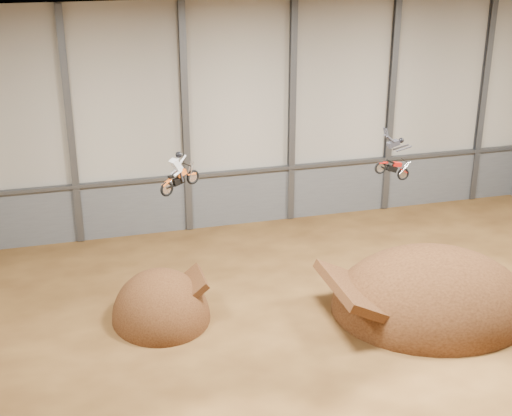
{
  "coord_description": "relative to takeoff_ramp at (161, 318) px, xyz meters",
  "views": [
    {
      "loc": [
        -10.34,
        -26.06,
        17.8
      ],
      "look_at": [
        -1.98,
        4.0,
        5.42
      ],
      "focal_mm": 50.0,
      "sensor_mm": 36.0,
      "label": 1
    }
  ],
  "objects": [
    {
      "name": "floor",
      "position": [
        6.67,
        -4.4,
        0.0
      ],
      "size": [
        40.0,
        40.0,
        0.0
      ],
      "primitive_type": "plane",
      "color": "#4B2E14",
      "rests_on": "ground"
    },
    {
      "name": "ceiling",
      "position": [
        6.67,
        -4.4,
        14.0
      ],
      "size": [
        40.0,
        40.0,
        0.0
      ],
      "primitive_type": "plane",
      "color": "black",
      "rests_on": "back_wall"
    },
    {
      "name": "lower_band_back",
      "position": [
        6.67,
        10.5,
        1.75
      ],
      "size": [
        39.8,
        0.18,
        3.5
      ],
      "primitive_type": "cube",
      "color": "#5B5E63",
      "rests_on": "ground"
    },
    {
      "name": "landing_ramp",
      "position": [
        13.14,
        -2.62,
        0.0
      ],
      "size": [
        10.08,
        8.92,
        5.81
      ],
      "primitive_type": "ellipsoid",
      "color": "#361C0D",
      "rests_on": "ground"
    },
    {
      "name": "steel_column_4",
      "position": [
        16.67,
        10.4,
        7.0
      ],
      "size": [
        0.4,
        0.36,
        13.9
      ],
      "primitive_type": "cube",
      "color": "#47494F",
      "rests_on": "ground"
    },
    {
      "name": "fmx_rider_b",
      "position": [
        11.73,
        0.07,
        7.3
      ],
      "size": [
        3.27,
        0.85,
        3.02
      ],
      "primitive_type": null,
      "rotation": [
        0.0,
        0.35,
        0.03
      ],
      "color": "#AD130C"
    },
    {
      "name": "steel_column_5",
      "position": [
        23.33,
        10.4,
        7.0
      ],
      "size": [
        0.4,
        0.36,
        13.9
      ],
      "primitive_type": "cube",
      "color": "#47494F",
      "rests_on": "ground"
    },
    {
      "name": "takeoff_ramp",
      "position": [
        0.0,
        0.0,
        0.0
      ],
      "size": [
        4.76,
        5.49,
        4.76
      ],
      "primitive_type": "ellipsoid",
      "color": "#361C0D",
      "rests_on": "ground"
    },
    {
      "name": "fmx_rider_a",
      "position": [
        1.29,
        0.37,
        7.41
      ],
      "size": [
        2.59,
        1.88,
        2.3
      ],
      "primitive_type": null,
      "rotation": [
        0.0,
        -0.14,
        0.48
      ],
      "color": "orange"
    },
    {
      "name": "steel_column_1",
      "position": [
        -3.33,
        10.4,
        7.0
      ],
      "size": [
        0.4,
        0.36,
        13.9
      ],
      "primitive_type": "cube",
      "color": "#47494F",
      "rests_on": "ground"
    },
    {
      "name": "steel_column_3",
      "position": [
        10.0,
        10.4,
        7.0
      ],
      "size": [
        0.4,
        0.36,
        13.9
      ],
      "primitive_type": "cube",
      "color": "#47494F",
      "rests_on": "ground"
    },
    {
      "name": "steel_column_2",
      "position": [
        3.33,
        10.4,
        7.0
      ],
      "size": [
        0.4,
        0.36,
        13.9
      ],
      "primitive_type": "cube",
      "color": "#47494F",
      "rests_on": "ground"
    },
    {
      "name": "back_wall",
      "position": [
        6.67,
        10.6,
        7.0
      ],
      "size": [
        40.0,
        0.1,
        14.0
      ],
      "primitive_type": "cube",
      "color": "#AFA89B",
      "rests_on": "ground"
    },
    {
      "name": "steel_rail",
      "position": [
        6.67,
        10.35,
        3.55
      ],
      "size": [
        39.8,
        0.35,
        0.2
      ],
      "primitive_type": "cube",
      "color": "#47494F",
      "rests_on": "lower_band_back"
    }
  ]
}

